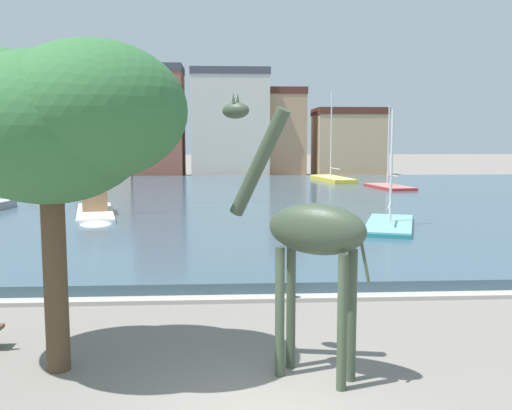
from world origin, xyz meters
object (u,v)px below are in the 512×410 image
sailboat_navy (77,181)px  mooring_bollard (291,293)px  sailboat_white (95,213)px  shade_tree (49,120)px  sailboat_red (387,188)px  sailboat_teal (390,227)px  giraffe_statue (308,234)px  sailboat_green (38,190)px  sailboat_yellow (330,180)px

sailboat_navy → mooring_bollard: size_ratio=18.13×
sailboat_white → shade_tree: 20.23m
shade_tree → sailboat_red: bearing=64.7°
sailboat_red → sailboat_teal: bearing=-105.7°
sailboat_navy → mooring_bollard: 43.13m
sailboat_navy → shade_tree: bearing=-76.4°
shade_tree → mooring_bollard: 8.15m
sailboat_teal → mooring_bollard: 12.33m
sailboat_white → giraffe_statue: bearing=-67.3°
sailboat_navy → mooring_bollard: bearing=-68.4°
sailboat_teal → sailboat_navy: size_ratio=0.80×
mooring_bollard → shade_tree: bearing=-139.4°
shade_tree → sailboat_white: bearing=100.4°
sailboat_red → shade_tree: (-16.83, -35.67, 4.50)m
sailboat_white → mooring_bollard: (8.66, -15.07, -0.31)m
sailboat_green → sailboat_white: bearing=-62.3°
giraffe_statue → mooring_bollard: size_ratio=10.79×
sailboat_yellow → mooring_bollard: 40.49m
sailboat_navy → giraffe_statue: bearing=-70.9°
shade_tree → giraffe_statue: bearing=-7.0°
sailboat_yellow → sailboat_red: sailboat_yellow is taller
sailboat_yellow → giraffe_statue: bearing=-101.2°
giraffe_statue → shade_tree: size_ratio=0.85×
mooring_bollard → sailboat_navy: bearing=111.6°
sailboat_navy → sailboat_teal: bearing=-53.3°
sailboat_red → giraffe_statue: bearing=-108.3°
giraffe_statue → mooring_bollard: giraffe_statue is taller
sailboat_green → shade_tree: bearing=-71.9°
giraffe_statue → sailboat_yellow: 45.47m
giraffe_statue → sailboat_yellow: size_ratio=0.60×
giraffe_statue → sailboat_white: 21.83m
sailboat_white → sailboat_red: bearing=38.5°
sailboat_navy → sailboat_red: 28.96m
sailboat_green → shade_tree: sailboat_green is taller
sailboat_green → sailboat_teal: (22.06, -18.48, -0.17)m
sailboat_yellow → sailboat_red: bearing=-68.8°
mooring_bollard → sailboat_red: bearing=69.5°
sailboat_green → sailboat_navy: size_ratio=0.94×
giraffe_statue → sailboat_navy: bearing=109.1°
sailboat_red → sailboat_yellow: bearing=111.2°
sailboat_green → sailboat_white: 16.02m
sailboat_red → shade_tree: size_ratio=1.14×
sailboat_green → sailboat_navy: (0.24, 10.84, -0.13)m
giraffe_statue → sailboat_teal: bearing=68.3°
sailboat_green → sailboat_white: (7.44, -14.19, 0.05)m
mooring_bollard → sailboat_white: bearing=119.9°
sailboat_green → sailboat_yellow: sailboat_yellow is taller
sailboat_yellow → mooring_bollard: bearing=-102.1°
sailboat_navy → sailboat_yellow: (24.36, -0.52, 0.05)m
sailboat_yellow → shade_tree: sailboat_yellow is taller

